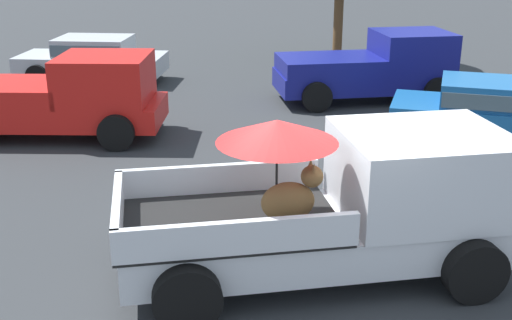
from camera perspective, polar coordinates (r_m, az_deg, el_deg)
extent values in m
plane|color=#2D3033|center=(8.74, 5.17, -9.95)|extent=(80.00, 80.00, 0.00)
cylinder|color=black|center=(9.93, 13.62, -4.06)|extent=(0.83, 0.40, 0.80)
cylinder|color=black|center=(8.36, 18.86, -9.35)|extent=(0.83, 0.40, 0.80)
cylinder|color=black|center=(9.17, -7.02, -5.67)|extent=(0.83, 0.40, 0.80)
cylinder|color=black|center=(7.45, -6.14, -12.11)|extent=(0.83, 0.40, 0.80)
cube|color=silver|center=(8.47, 5.29, -6.60)|extent=(5.22, 2.58, 0.50)
cube|color=silver|center=(8.61, 14.50, -0.99)|extent=(2.37, 2.17, 1.08)
cube|color=#4C606B|center=(9.00, 20.43, 0.63)|extent=(0.33, 1.71, 0.64)
cube|color=black|center=(8.14, -2.52, -5.47)|extent=(3.06, 2.27, 0.06)
cube|color=silver|center=(8.89, -3.32, -1.63)|extent=(2.78, 0.55, 0.40)
cube|color=silver|center=(7.22, -1.59, -6.90)|extent=(2.78, 0.55, 0.40)
cube|color=silver|center=(8.01, -12.20, -4.58)|extent=(0.39, 1.83, 0.40)
ellipsoid|color=olive|center=(7.98, 2.85, -3.74)|extent=(0.72, 0.42, 0.52)
sphere|color=olive|center=(7.92, 5.01, -1.46)|extent=(0.32, 0.32, 0.28)
cone|color=olive|center=(7.95, 4.89, -0.32)|extent=(0.10, 0.10, 0.12)
cone|color=olive|center=(7.80, 5.19, -0.71)|extent=(0.10, 0.10, 0.12)
cylinder|color=black|center=(7.87, 1.84, -1.86)|extent=(0.03, 0.03, 1.08)
cone|color=red|center=(7.66, 1.89, 2.59)|extent=(1.71, 1.71, 0.28)
cylinder|color=black|center=(18.90, 13.53, 7.24)|extent=(0.79, 0.37, 0.76)
cylinder|color=black|center=(17.21, 15.87, 5.82)|extent=(0.79, 0.37, 0.76)
cylinder|color=black|center=(17.94, 3.95, 7.08)|extent=(0.79, 0.37, 0.76)
cylinder|color=black|center=(16.15, 5.43, 5.60)|extent=(0.79, 0.37, 0.76)
cube|color=navy|center=(17.44, 9.83, 7.04)|extent=(5.01, 2.47, 0.50)
cube|color=navy|center=(17.72, 13.70, 9.45)|extent=(2.14, 2.06, 1.00)
cube|color=navy|center=(17.06, 6.69, 8.46)|extent=(2.93, 2.17, 0.40)
cylinder|color=black|center=(15.30, -10.72, 4.54)|extent=(0.77, 0.29, 0.76)
cylinder|color=black|center=(13.52, -12.32, 2.39)|extent=(0.77, 0.29, 0.76)
cylinder|color=black|center=(16.27, -21.84, 4.36)|extent=(0.77, 0.29, 0.76)
cube|color=red|center=(14.80, -17.58, 4.11)|extent=(4.86, 1.97, 0.50)
cube|color=red|center=(14.28, -13.30, 7.06)|extent=(1.96, 1.87, 1.00)
cube|color=red|center=(15.04, -21.38, 5.69)|extent=(2.76, 1.90, 0.40)
cylinder|color=black|center=(15.50, 15.24, 4.18)|extent=(0.70, 0.41, 0.66)
cylinder|color=black|center=(13.80, 14.94, 2.32)|extent=(0.70, 0.41, 0.66)
cube|color=#195999|center=(14.63, 20.45, 3.60)|extent=(4.63, 2.97, 0.52)
cube|color=#195999|center=(14.50, 20.30, 5.54)|extent=(2.48, 2.16, 0.56)
cube|color=#4C606B|center=(14.50, 20.30, 5.54)|extent=(2.45, 2.22, 0.32)
cylinder|color=black|center=(19.72, -18.86, 7.08)|extent=(0.68, 0.28, 0.66)
cylinder|color=black|center=(21.30, -17.02, 8.17)|extent=(0.68, 0.28, 0.66)
cylinder|color=black|center=(18.80, -11.24, 7.18)|extent=(0.68, 0.28, 0.66)
cylinder|color=black|center=(20.46, -9.91, 8.28)|extent=(0.68, 0.28, 0.66)
cube|color=#ADB2B7|center=(19.98, -14.36, 8.33)|extent=(4.45, 2.18, 0.52)
cube|color=#ADB2B7|center=(19.86, -14.21, 9.75)|extent=(2.25, 1.80, 0.56)
cube|color=#4C606B|center=(19.86, -14.21, 9.75)|extent=(2.20, 1.87, 0.32)
cylinder|color=brown|center=(22.52, 7.34, 12.39)|extent=(0.32, 0.32, 2.93)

